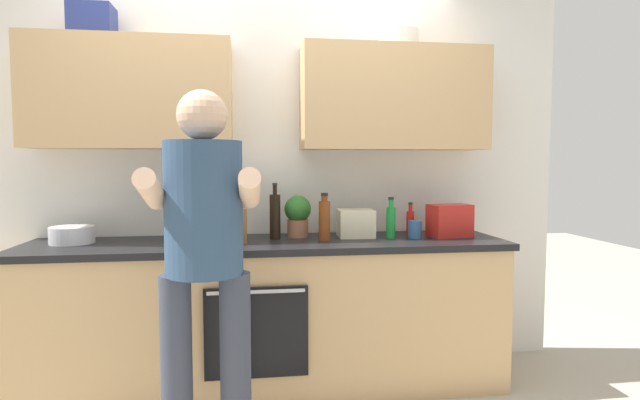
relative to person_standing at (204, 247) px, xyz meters
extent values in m
plane|color=#B2A893|center=(0.32, 0.75, -1.00)|extent=(12.00, 12.00, 0.00)
cube|color=silver|center=(0.32, 1.11, 0.25)|extent=(4.00, 0.06, 2.50)
cube|color=tan|center=(-0.49, 0.92, 0.78)|extent=(1.18, 0.32, 0.65)
cube|color=tan|center=(1.13, 0.92, 0.78)|extent=(1.18, 0.32, 0.65)
cylinder|color=silver|center=(1.15, 0.92, 1.15)|extent=(0.27, 0.27, 0.10)
cube|color=navy|center=(-0.69, 0.92, 1.19)|extent=(0.24, 0.20, 0.18)
cube|color=tan|center=(0.32, 0.75, -0.57)|extent=(2.80, 0.60, 0.86)
cube|color=black|center=(0.32, 0.75, -0.12)|extent=(2.84, 0.64, 0.04)
cube|color=black|center=(0.23, 0.44, -0.55)|extent=(0.56, 0.02, 0.50)
cylinder|color=silver|center=(0.23, 0.41, -0.32)|extent=(0.52, 0.02, 0.02)
cylinder|color=#383D4C|center=(-0.13, 0.00, -0.56)|extent=(0.14, 0.14, 0.88)
cylinder|color=#383D4C|center=(0.13, 0.00, -0.56)|extent=(0.14, 0.14, 0.88)
cylinder|color=navy|center=(0.00, 0.00, 0.17)|extent=(0.34, 0.34, 0.59)
sphere|color=#D8AD8C|center=(0.00, 0.00, 0.58)|extent=(0.22, 0.22, 0.22)
cylinder|color=#D8AD8C|center=(-0.20, -0.12, 0.26)|extent=(0.09, 0.31, 0.19)
cylinder|color=#D8AD8C|center=(0.20, -0.12, 0.26)|extent=(0.09, 0.31, 0.19)
cylinder|color=black|center=(0.36, 0.82, 0.04)|extent=(0.07, 0.07, 0.27)
cylinder|color=black|center=(0.36, 0.82, 0.21)|extent=(0.03, 0.03, 0.06)
cylinder|color=black|center=(0.36, 0.82, 0.24)|extent=(0.03, 0.03, 0.01)
cylinder|color=#198C33|center=(1.07, 0.76, 0.00)|extent=(0.06, 0.06, 0.19)
cylinder|color=#198C33|center=(1.07, 0.76, 0.12)|extent=(0.03, 0.03, 0.05)
cylinder|color=black|center=(1.07, 0.76, 0.15)|extent=(0.03, 0.03, 0.02)
cylinder|color=brown|center=(0.65, 0.73, 0.02)|extent=(0.07, 0.07, 0.24)
cylinder|color=brown|center=(0.65, 0.73, 0.16)|extent=(0.04, 0.04, 0.03)
cylinder|color=black|center=(0.65, 0.73, 0.18)|extent=(0.04, 0.04, 0.02)
cylinder|color=olive|center=(-0.05, 0.66, 0.03)|extent=(0.07, 0.07, 0.25)
cylinder|color=olive|center=(-0.05, 0.66, 0.17)|extent=(0.03, 0.03, 0.04)
cylinder|color=black|center=(-0.05, 0.66, 0.20)|extent=(0.03, 0.03, 0.01)
cylinder|color=#471419|center=(-0.27, 0.89, -0.01)|extent=(0.05, 0.05, 0.17)
cylinder|color=#471419|center=(-0.27, 0.89, 0.10)|extent=(0.03, 0.03, 0.05)
cylinder|color=black|center=(-0.27, 0.89, 0.13)|extent=(0.03, 0.03, 0.01)
cylinder|color=red|center=(1.23, 0.87, -0.02)|extent=(0.05, 0.05, 0.15)
cylinder|color=red|center=(1.23, 0.87, 0.08)|extent=(0.02, 0.02, 0.05)
cylinder|color=black|center=(1.23, 0.87, 0.11)|extent=(0.03, 0.03, 0.01)
cylinder|color=#8C4C14|center=(0.15, 0.86, 0.03)|extent=(0.06, 0.06, 0.25)
cylinder|color=#8C4C14|center=(0.15, 0.86, 0.18)|extent=(0.02, 0.02, 0.04)
cylinder|color=black|center=(0.15, 0.86, 0.21)|extent=(0.03, 0.03, 0.01)
cylinder|color=#33598C|center=(1.22, 0.74, -0.04)|extent=(0.08, 0.08, 0.11)
cylinder|color=silver|center=(-0.82, 0.83, -0.05)|extent=(0.25, 0.25, 0.10)
cube|color=brown|center=(0.14, 0.70, 0.01)|extent=(0.10, 0.14, 0.20)
cylinder|color=black|center=(0.12, 0.68, 0.14)|extent=(0.02, 0.02, 0.06)
cylinder|color=black|center=(0.15, 0.72, 0.14)|extent=(0.02, 0.02, 0.06)
cylinder|color=#9E6647|center=(0.50, 0.89, -0.04)|extent=(0.13, 0.13, 0.11)
sphere|color=#2D6B28|center=(0.50, 0.89, 0.08)|extent=(0.17, 0.17, 0.17)
cube|color=beige|center=(0.86, 0.84, -0.01)|extent=(0.23, 0.20, 0.17)
cube|color=red|center=(1.45, 0.77, 0.01)|extent=(0.28, 0.20, 0.20)
camera|label=1|loc=(0.19, -2.26, 0.37)|focal=28.50mm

